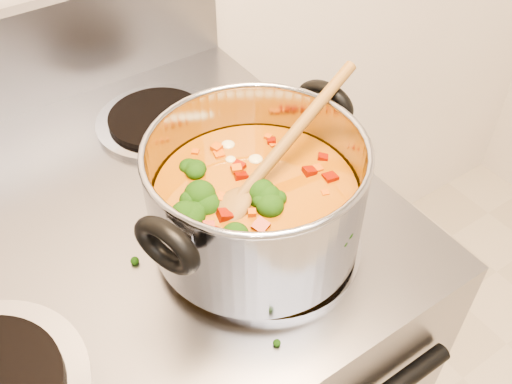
% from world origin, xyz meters
% --- Properties ---
extents(stockpot, '(0.32, 0.25, 0.15)m').
position_xyz_m(stockpot, '(0.11, 1.02, 1.00)').
color(stockpot, '#95949C').
rests_on(stockpot, electric_range).
extents(wooden_spoon, '(0.25, 0.09, 0.11)m').
position_xyz_m(wooden_spoon, '(0.12, 1.02, 1.04)').
color(wooden_spoon, brown).
rests_on(wooden_spoon, stockpot).
extents(cooktop_crumbs, '(0.12, 0.01, 0.01)m').
position_xyz_m(cooktop_crumbs, '(0.10, 0.86, 0.92)').
color(cooktop_crumbs, black).
rests_on(cooktop_crumbs, electric_range).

